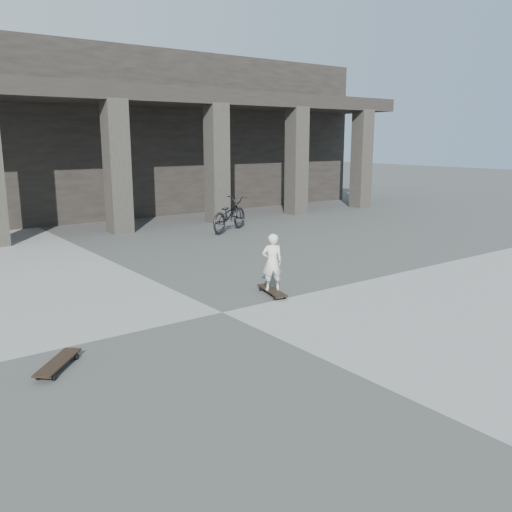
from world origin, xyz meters
TOP-DOWN VIEW (x-y plane):
  - ground at (0.00, 0.00)m, footprint 90.00×90.00m
  - colonnade at (-0.00, 13.77)m, footprint 28.00×8.82m
  - longboard at (1.32, 0.33)m, footprint 0.44×0.96m
  - skateboard_spare at (-2.90, -0.68)m, footprint 0.78×0.82m
  - child at (1.32, 0.33)m, footprint 0.46×0.39m
  - bicycle at (4.61, 6.66)m, footprint 2.10×1.58m

SIDE VIEW (x-z plane):
  - ground at x=0.00m, z-range 0.00..0.00m
  - longboard at x=1.32m, z-range 0.03..0.12m
  - skateboard_spare at x=-2.90m, z-range 0.03..0.14m
  - bicycle at x=4.61m, z-range 0.00..1.06m
  - child at x=1.32m, z-range 0.09..1.15m
  - colonnade at x=0.00m, z-range 0.03..6.03m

